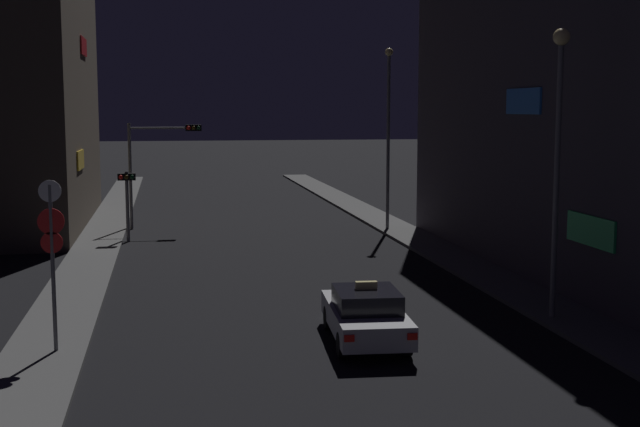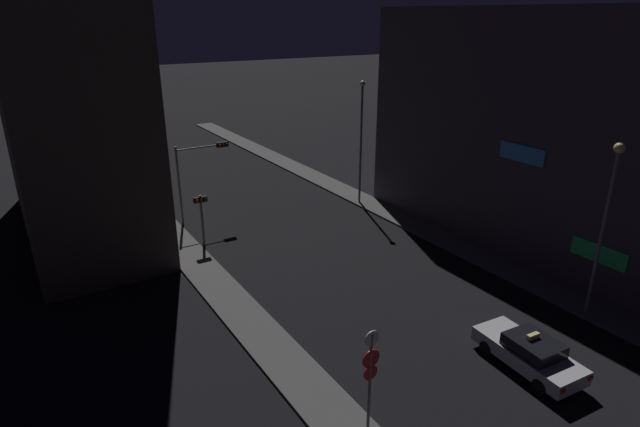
# 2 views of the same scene
# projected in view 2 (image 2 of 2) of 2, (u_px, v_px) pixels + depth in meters

# --- Properties ---
(sidewalk_left) EXTENTS (2.05, 66.35, 0.13)m
(sidewalk_left) POSITION_uv_depth(u_px,v_px,m) (170.00, 234.00, 33.62)
(sidewalk_left) COLOR #4C4C4C
(sidewalk_left) RESTS_ON ground_plane
(sidewalk_right) EXTENTS (2.05, 66.35, 0.13)m
(sidewalk_right) POSITION_uv_depth(u_px,v_px,m) (354.00, 196.00, 40.69)
(sidewalk_right) COLOR #4C4C4C
(sidewalk_right) RESTS_ON ground_plane
(building_facade_left) EXTENTS (6.84, 18.03, 19.98)m
(building_facade_left) POSITION_uv_depth(u_px,v_px,m) (60.00, 73.00, 30.86)
(building_facade_left) COLOR #473D33
(building_facade_left) RESTS_ON ground_plane
(building_facade_right) EXTENTS (11.61, 25.33, 13.68)m
(building_facade_right) POSITION_uv_depth(u_px,v_px,m) (589.00, 131.00, 30.61)
(building_facade_right) COLOR #3D3842
(building_facade_right) RESTS_ON ground_plane
(taxi) EXTENTS (2.09, 4.56, 1.62)m
(taxi) POSITION_uv_depth(u_px,v_px,m) (529.00, 352.00, 20.78)
(taxi) COLOR #B7B7BC
(taxi) RESTS_ON ground_plane
(traffic_light_overhead) EXTENTS (3.64, 0.41, 5.32)m
(traffic_light_overhead) POSITION_uv_depth(u_px,v_px,m) (198.00, 166.00, 34.65)
(traffic_light_overhead) COLOR slate
(traffic_light_overhead) RESTS_ON ground_plane
(traffic_light_left_kerb) EXTENTS (0.80, 0.42, 3.22)m
(traffic_light_left_kerb) POSITION_uv_depth(u_px,v_px,m) (201.00, 209.00, 31.30)
(traffic_light_left_kerb) COLOR slate
(traffic_light_left_kerb) RESTS_ON ground_plane
(sign_pole_left) EXTENTS (0.64, 0.10, 4.21)m
(sign_pole_left) POSITION_uv_depth(u_px,v_px,m) (370.00, 376.00, 16.40)
(sign_pole_left) COLOR slate
(sign_pole_left) RESTS_ON sidewalk_left
(street_lamp_near_block) EXTENTS (0.47, 0.47, 8.11)m
(street_lamp_near_block) POSITION_uv_depth(u_px,v_px,m) (607.00, 207.00, 22.92)
(street_lamp_near_block) COLOR slate
(street_lamp_near_block) RESTS_ON sidewalk_right
(street_lamp_far_block) EXTENTS (0.39, 0.39, 8.82)m
(street_lamp_far_block) POSITION_uv_depth(u_px,v_px,m) (361.00, 133.00, 37.36)
(street_lamp_far_block) COLOR slate
(street_lamp_far_block) RESTS_ON sidewalk_right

